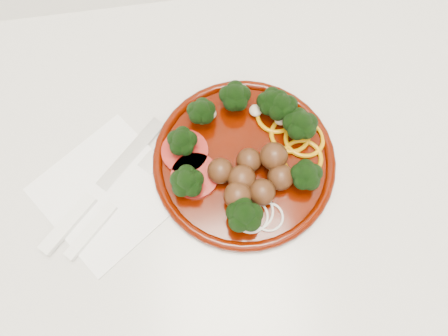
{
  "coord_description": "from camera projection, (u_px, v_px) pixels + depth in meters",
  "views": [
    {
      "loc": [
        -0.04,
        1.48,
        1.48
      ],
      "look_at": [
        -0.01,
        1.69,
        0.92
      ],
      "focal_mm": 35.0,
      "sensor_mm": 36.0,
      "label": 1
    }
  ],
  "objects": [
    {
      "name": "counter",
      "position": [
        228.0,
        230.0,
        1.05
      ],
      "size": [
        2.4,
        0.6,
        0.9
      ],
      "color": "silver",
      "rests_on": "ground"
    },
    {
      "name": "knife",
      "position": [
        89.0,
        200.0,
        0.6
      ],
      "size": [
        0.18,
        0.18,
        0.01
      ],
      "rotation": [
        0.0,
        0.0,
        0.79
      ],
      "color": "silver",
      "rests_on": "napkin"
    },
    {
      "name": "fork",
      "position": [
        104.0,
        216.0,
        0.59
      ],
      "size": [
        0.16,
        0.16,
        0.01
      ],
      "rotation": [
        0.0,
        0.0,
        0.79
      ],
      "color": "white",
      "rests_on": "napkin"
    },
    {
      "name": "napkin",
      "position": [
        109.0,
        191.0,
        0.61
      ],
      "size": [
        0.24,
        0.24,
        0.0
      ],
      "primitive_type": "cube",
      "rotation": [
        0.0,
        0.0,
        0.62
      ],
      "color": "white",
      "rests_on": "counter"
    },
    {
      "name": "plate",
      "position": [
        246.0,
        155.0,
        0.61
      ],
      "size": [
        0.26,
        0.26,
        0.06
      ],
      "rotation": [
        0.0,
        0.0,
        -0.0
      ],
      "color": "#3D0900",
      "rests_on": "counter"
    }
  ]
}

